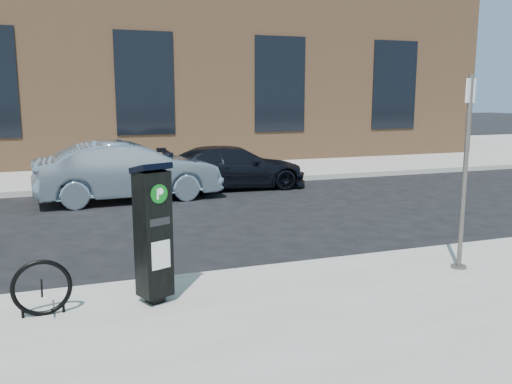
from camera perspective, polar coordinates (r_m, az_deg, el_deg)
name	(u,v)px	position (r m, az deg, el deg)	size (l,w,h in m)	color
ground	(274,275)	(8.04, 1.88, -8.72)	(120.00, 120.00, 0.00)	black
sidewalk_far	(140,162)	(21.40, -12.14, 3.14)	(60.00, 12.00, 0.15)	gray
curb_near	(274,270)	(8.00, 1.93, -8.25)	(60.00, 0.12, 0.16)	#9E9B93
curb_far	(169,186)	(15.55, -9.11, 0.68)	(60.00, 0.12, 0.16)	#9E9B93
building	(126,58)	(24.27, -13.50, 13.53)	(28.00, 10.05, 8.25)	#8E6240
parking_kiosk	(153,232)	(6.49, -10.77, -4.12)	(0.49, 0.46, 1.69)	black
sign_pole	(465,175)	(8.11, 21.13, 1.72)	(0.23, 0.22, 2.73)	#4F4945
bike_rack	(42,288)	(6.60, -21.62, -9.39)	(0.66, 0.08, 0.66)	black
car_silver	(128,171)	(13.87, -13.31, 2.18)	(1.57, 4.50, 1.48)	gray
car_dark	(233,167)	(15.29, -2.41, 2.62)	(1.68, 4.13, 1.20)	black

